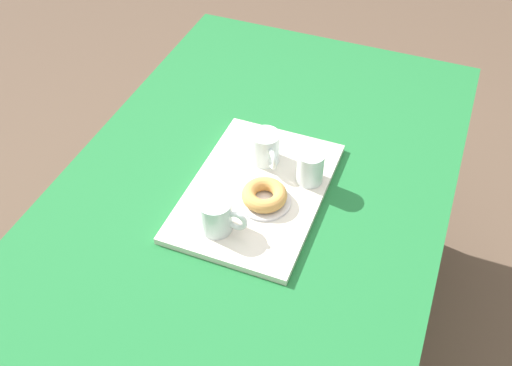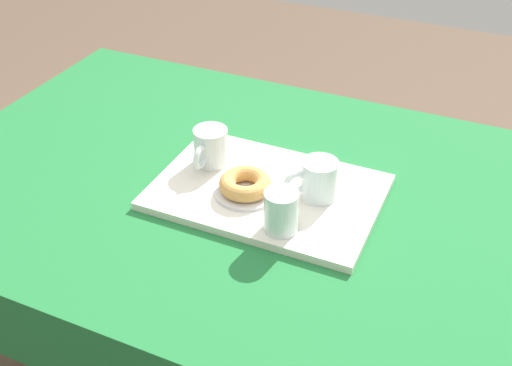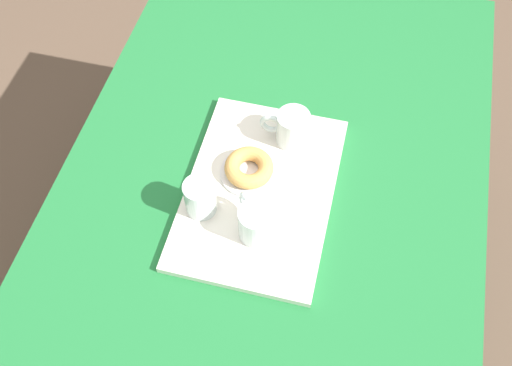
{
  "view_description": "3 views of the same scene",
  "coord_description": "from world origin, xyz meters",
  "px_view_note": "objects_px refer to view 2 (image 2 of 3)",
  "views": [
    {
      "loc": [
        -0.91,
        -0.38,
        1.74
      ],
      "look_at": [
        -0.02,
        -0.03,
        0.79
      ],
      "focal_mm": 41.03,
      "sensor_mm": 36.0,
      "label": 1
    },
    {
      "loc": [
        0.41,
        -0.97,
        1.5
      ],
      "look_at": [
        -0.01,
        -0.03,
        0.76
      ],
      "focal_mm": 43.67,
      "sensor_mm": 36.0,
      "label": 2
    },
    {
      "loc": [
        0.65,
        0.13,
        1.79
      ],
      "look_at": [
        0.02,
        -0.02,
        0.78
      ],
      "focal_mm": 40.45,
      "sensor_mm": 36.0,
      "label": 3
    }
  ],
  "objects_px": {
    "dining_table": "(267,220)",
    "water_glass_near": "(281,213)",
    "tea_mug_left": "(318,180)",
    "sugar_donut_left": "(245,184)",
    "donut_plate_left": "(245,192)",
    "serving_tray": "(267,192)",
    "tea_mug_right": "(211,148)"
  },
  "relations": [
    {
      "from": "serving_tray",
      "to": "tea_mug_right",
      "type": "height_order",
      "value": "tea_mug_right"
    },
    {
      "from": "water_glass_near",
      "to": "sugar_donut_left",
      "type": "height_order",
      "value": "water_glass_near"
    },
    {
      "from": "dining_table",
      "to": "serving_tray",
      "type": "height_order",
      "value": "serving_tray"
    },
    {
      "from": "dining_table",
      "to": "water_glass_near",
      "type": "xyz_separation_m",
      "value": [
        0.08,
        -0.13,
        0.14
      ]
    },
    {
      "from": "tea_mug_right",
      "to": "tea_mug_left",
      "type": "bearing_deg",
      "value": -4.44
    },
    {
      "from": "donut_plate_left",
      "to": "sugar_donut_left",
      "type": "relative_size",
      "value": 1.19
    },
    {
      "from": "tea_mug_left",
      "to": "sugar_donut_left",
      "type": "height_order",
      "value": "tea_mug_left"
    },
    {
      "from": "tea_mug_right",
      "to": "donut_plate_left",
      "type": "xyz_separation_m",
      "value": [
        0.11,
        -0.07,
        -0.04
      ]
    },
    {
      "from": "dining_table",
      "to": "serving_tray",
      "type": "xyz_separation_m",
      "value": [
        0.01,
        -0.02,
        0.09
      ]
    },
    {
      "from": "dining_table",
      "to": "tea_mug_left",
      "type": "xyz_separation_m",
      "value": [
        0.11,
        -0.0,
        0.14
      ]
    },
    {
      "from": "tea_mug_left",
      "to": "dining_table",
      "type": "bearing_deg",
      "value": 179.59
    },
    {
      "from": "dining_table",
      "to": "donut_plate_left",
      "type": "distance_m",
      "value": 0.12
    },
    {
      "from": "water_glass_near",
      "to": "sugar_donut_left",
      "type": "distance_m",
      "value": 0.13
    },
    {
      "from": "dining_table",
      "to": "water_glass_near",
      "type": "relative_size",
      "value": 17.87
    },
    {
      "from": "serving_tray",
      "to": "sugar_donut_left",
      "type": "distance_m",
      "value": 0.06
    },
    {
      "from": "donut_plate_left",
      "to": "sugar_donut_left",
      "type": "xyz_separation_m",
      "value": [
        0.0,
        0.0,
        0.02
      ]
    },
    {
      "from": "tea_mug_right",
      "to": "sugar_donut_left",
      "type": "distance_m",
      "value": 0.13
    },
    {
      "from": "dining_table",
      "to": "tea_mug_left",
      "type": "relative_size",
      "value": 15.42
    },
    {
      "from": "tea_mug_right",
      "to": "sugar_donut_left",
      "type": "relative_size",
      "value": 1.05
    },
    {
      "from": "dining_table",
      "to": "tea_mug_left",
      "type": "bearing_deg",
      "value": -0.41
    },
    {
      "from": "dining_table",
      "to": "tea_mug_right",
      "type": "distance_m",
      "value": 0.2
    },
    {
      "from": "tea_mug_right",
      "to": "sugar_donut_left",
      "type": "height_order",
      "value": "tea_mug_right"
    },
    {
      "from": "tea_mug_left",
      "to": "tea_mug_right",
      "type": "distance_m",
      "value": 0.25
    },
    {
      "from": "water_glass_near",
      "to": "donut_plate_left",
      "type": "bearing_deg",
      "value": 144.99
    },
    {
      "from": "tea_mug_right",
      "to": "water_glass_near",
      "type": "xyz_separation_m",
      "value": [
        0.22,
        -0.15,
        -0.0
      ]
    },
    {
      "from": "dining_table",
      "to": "water_glass_near",
      "type": "height_order",
      "value": "water_glass_near"
    },
    {
      "from": "dining_table",
      "to": "tea_mug_right",
      "type": "bearing_deg",
      "value": 172.49
    },
    {
      "from": "dining_table",
      "to": "sugar_donut_left",
      "type": "relative_size",
      "value": 14.14
    },
    {
      "from": "dining_table",
      "to": "serving_tray",
      "type": "distance_m",
      "value": 0.09
    },
    {
      "from": "water_glass_near",
      "to": "dining_table",
      "type": "bearing_deg",
      "value": 122.59
    },
    {
      "from": "water_glass_near",
      "to": "sugar_donut_left",
      "type": "bearing_deg",
      "value": 144.99
    },
    {
      "from": "tea_mug_left",
      "to": "water_glass_near",
      "type": "bearing_deg",
      "value": -102.67
    }
  ]
}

